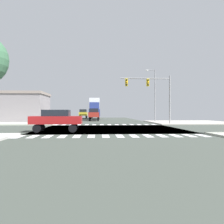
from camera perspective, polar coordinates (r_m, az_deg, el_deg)
The scene contains 13 objects.
ground at distance 23.66m, azimuth -0.38°, elevation -4.16°, with size 90.00×90.00×0.05m.
sidewalk_corner_ne at distance 38.36m, azimuth 18.36°, elevation -2.40°, with size 12.00×12.00×0.14m.
sidewalk_corner_nw at distance 37.46m, azimuth -21.77°, elevation -2.46°, with size 12.00×12.00×0.14m.
crosswalk_near at distance 16.38m, azimuth 0.18°, elevation -5.93°, with size 13.50×2.00×0.01m.
crosswalk_far at distance 30.92m, azimuth -1.60°, elevation -3.11°, with size 13.50×2.00×0.01m.
traffic_signal_mast at distance 31.85m, azimuth 9.52°, elevation 5.78°, with size 6.83×0.55×6.61m.
street_lamp at distance 39.84m, azimuth 10.22°, elevation 5.11°, with size 1.78×0.32×8.84m.
bank_building at distance 42.27m, azimuth -24.24°, elevation 1.07°, with size 14.23×7.90×4.91m.
suv_nearside_1 at distance 44.12m, azimuth -4.46°, elevation -0.36°, with size 1.96×4.60×2.34m.
sedan_farside_1 at distance 20.37m, azimuth -13.51°, elevation -1.62°, with size 4.30×1.80×1.88m.
box_truck_queued_1 at distance 53.15m, azimuth -4.31°, elevation 0.97°, with size 2.40×7.20×4.85m.
pickup_leading_1 at distance 61.81m, azimuth -4.21°, elevation -0.34°, with size 2.00×5.10×2.35m.
pickup_trailing_2 at distance 60.47m, azimuth -7.07°, elevation -0.35°, with size 2.00×5.10×2.35m.
Camera 1 is at (-1.32, -23.55, 1.71)m, focal length 37.19 mm.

